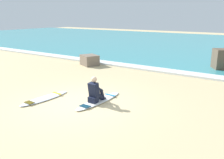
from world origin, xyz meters
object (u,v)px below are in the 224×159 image
object	(u,v)px
surfer_seated	(95,92)
shoreline_rock	(90,60)
surfboard_spare_near	(45,98)
surfboard_main	(99,101)

from	to	relation	value
surfer_seated	shoreline_rock	world-z (taller)	surfer_seated
surfer_seated	surfboard_spare_near	distance (m)	2.06
surfboard_main	surfer_seated	bearing A→B (deg)	-91.93
surfboard_spare_near	shoreline_rock	bearing A→B (deg)	114.24
surfboard_main	shoreline_rock	distance (m)	6.77
shoreline_rock	surfer_seated	bearing A→B (deg)	-48.79
surfer_seated	surfboard_spare_near	size ratio (longest dim) A/B	0.43
surfer_seated	surfboard_spare_near	xyz separation A→B (m)	(-1.88, -0.75, -0.40)
surfboard_main	surfboard_spare_near	xyz separation A→B (m)	(-1.89, -0.96, 0.00)
surfboard_main	surfboard_spare_near	distance (m)	2.11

